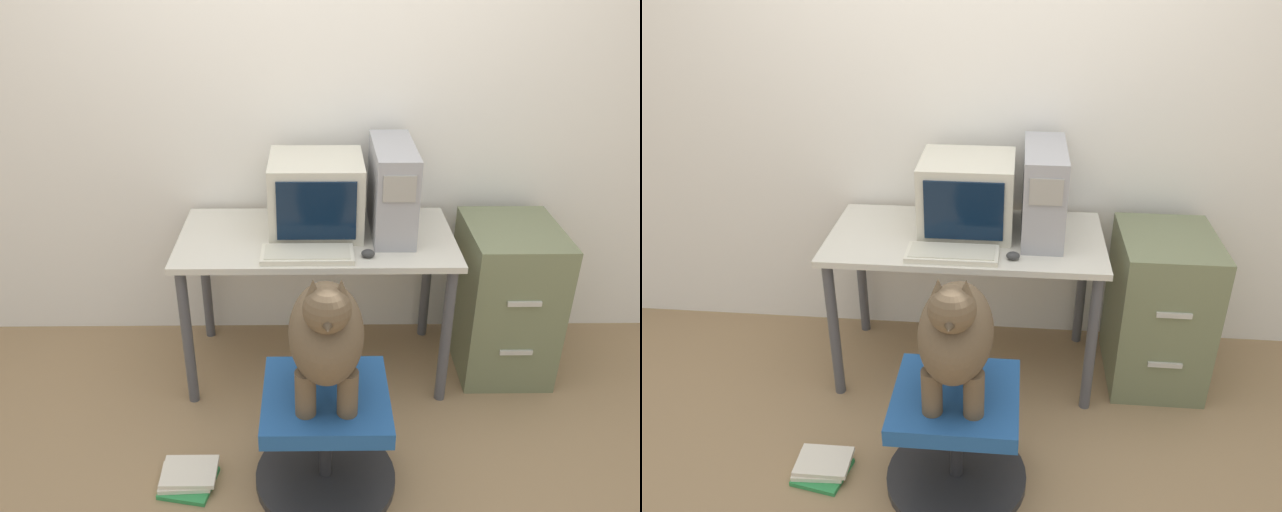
{
  "view_description": "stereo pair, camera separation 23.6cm",
  "coord_description": "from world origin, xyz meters",
  "views": [
    {
      "loc": [
        -0.01,
        -2.31,
        2.02
      ],
      "look_at": [
        0.01,
        -0.02,
        0.82
      ],
      "focal_mm": 35.0,
      "sensor_mm": 36.0,
      "label": 1
    },
    {
      "loc": [
        0.22,
        -2.3,
        2.02
      ],
      "look_at": [
        0.01,
        -0.02,
        0.82
      ],
      "focal_mm": 35.0,
      "sensor_mm": 36.0,
      "label": 2
    }
  ],
  "objects": [
    {
      "name": "pc_tower",
      "position": [
        0.35,
        0.39,
        0.96
      ],
      "size": [
        0.19,
        0.49,
        0.42
      ],
      "color": "#99999E",
      "rests_on": "desk"
    },
    {
      "name": "keyboard",
      "position": [
        -0.04,
        0.11,
        0.76
      ],
      "size": [
        0.41,
        0.17,
        0.03
      ],
      "color": "beige",
      "rests_on": "desk"
    },
    {
      "name": "filing_cabinet",
      "position": [
        0.94,
        0.34,
        0.39
      ],
      "size": [
        0.44,
        0.54,
        0.77
      ],
      "color": "#6B7251",
      "rests_on": "ground_plane"
    },
    {
      "name": "desk",
      "position": [
        0.0,
        0.32,
        0.65
      ],
      "size": [
        1.29,
        0.65,
        0.75
      ],
      "color": "beige",
      "rests_on": "ground_plane"
    },
    {
      "name": "wall_back",
      "position": [
        0.0,
        0.71,
        1.3
      ],
      "size": [
        8.0,
        0.05,
        2.6
      ],
      "color": "white",
      "rests_on": "ground_plane"
    },
    {
      "name": "office_chair",
      "position": [
        0.03,
        -0.46,
        0.24
      ],
      "size": [
        0.57,
        0.57,
        0.46
      ],
      "color": "#262628",
      "rests_on": "ground_plane"
    },
    {
      "name": "ground_plane",
      "position": [
        0.0,
        0.0,
        0.0
      ],
      "size": [
        12.0,
        12.0,
        0.0
      ],
      "primitive_type": "plane",
      "color": "#937551"
    },
    {
      "name": "computer_mouse",
      "position": [
        0.22,
        0.1,
        0.77
      ],
      "size": [
        0.06,
        0.05,
        0.04
      ],
      "color": "#333333",
      "rests_on": "desk"
    },
    {
      "name": "crt_monitor",
      "position": [
        -0.0,
        0.4,
        0.92
      ],
      "size": [
        0.43,
        0.4,
        0.35
      ],
      "color": "beige",
      "rests_on": "desk"
    },
    {
      "name": "dog",
      "position": [
        0.03,
        -0.46,
        0.74
      ],
      "size": [
        0.27,
        0.47,
        0.56
      ],
      "color": "brown",
      "rests_on": "office_chair"
    },
    {
      "name": "book_stack_floor",
      "position": [
        -0.53,
        -0.47,
        0.03
      ],
      "size": [
        0.24,
        0.23,
        0.06
      ],
      "color": "#2D8C47",
      "rests_on": "ground_plane"
    }
  ]
}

